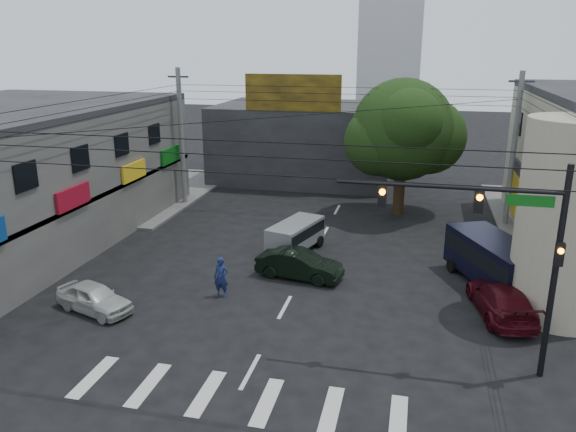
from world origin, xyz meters
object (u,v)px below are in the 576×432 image
(traffic_officer, at_px, (221,277))
(maroon_sedan, at_px, (501,300))
(street_tree, at_px, (403,130))
(utility_pole_far_right, at_px, (513,151))
(navy_van, at_px, (494,263))
(traffic_gantry, at_px, (503,235))
(white_compact, at_px, (94,298))
(dark_sedan, at_px, (299,265))
(silver_minivan, at_px, (295,237))
(utility_pole_far_left, at_px, (181,138))

(traffic_officer, bearing_deg, maroon_sedan, 6.24)
(street_tree, height_order, maroon_sedan, street_tree)
(street_tree, relative_size, utility_pole_far_right, 0.95)
(utility_pole_far_right, height_order, navy_van, utility_pole_far_right)
(street_tree, bearing_deg, traffic_gantry, -78.01)
(traffic_gantry, relative_size, navy_van, 1.22)
(utility_pole_far_right, bearing_deg, white_compact, -138.25)
(traffic_gantry, bearing_deg, white_compact, 176.78)
(navy_van, bearing_deg, utility_pole_far_right, -35.29)
(dark_sedan, relative_size, silver_minivan, 1.04)
(street_tree, relative_size, navy_van, 1.47)
(traffic_gantry, relative_size, white_compact, 1.89)
(dark_sedan, bearing_deg, navy_van, -73.56)
(navy_van, relative_size, traffic_officer, 3.27)
(utility_pole_far_left, bearing_deg, navy_van, -26.73)
(utility_pole_far_right, xyz_separation_m, silver_minivan, (-11.50, -7.42, -3.79))
(white_compact, xyz_separation_m, navy_van, (16.32, 6.45, 0.51))
(street_tree, bearing_deg, traffic_officer, -115.46)
(maroon_sedan, xyz_separation_m, silver_minivan, (-9.74, 5.25, 0.14))
(traffic_officer, bearing_deg, street_tree, 66.28)
(utility_pole_far_right, relative_size, navy_van, 1.56)
(street_tree, bearing_deg, silver_minivan, -120.70)
(white_compact, distance_m, traffic_officer, 5.29)
(maroon_sedan, distance_m, silver_minivan, 11.07)
(utility_pole_far_right, bearing_deg, silver_minivan, -147.16)
(utility_pole_far_left, height_order, silver_minivan, utility_pole_far_left)
(street_tree, relative_size, maroon_sedan, 1.76)
(white_compact, bearing_deg, traffic_officer, -42.57)
(dark_sedan, distance_m, silver_minivan, 3.50)
(utility_pole_far_left, xyz_separation_m, dark_sedan, (10.44, -10.80, -3.93))
(utility_pole_far_right, distance_m, navy_van, 10.45)
(traffic_officer, bearing_deg, traffic_gantry, -15.81)
(utility_pole_far_left, bearing_deg, street_tree, 3.95)
(utility_pole_far_left, height_order, white_compact, utility_pole_far_left)
(dark_sedan, bearing_deg, utility_pole_far_right, -35.10)
(dark_sedan, relative_size, navy_van, 0.72)
(utility_pole_far_left, height_order, dark_sedan, utility_pole_far_left)
(utility_pole_far_left, height_order, maroon_sedan, utility_pole_far_left)
(traffic_gantry, distance_m, navy_van, 8.26)
(silver_minivan, relative_size, traffic_officer, 2.26)
(navy_van, bearing_deg, utility_pole_far_left, 38.29)
(street_tree, distance_m, utility_pole_far_right, 6.63)
(white_compact, height_order, silver_minivan, silver_minivan)
(silver_minivan, xyz_separation_m, traffic_officer, (-1.95, -6.18, 0.09))
(dark_sedan, relative_size, maroon_sedan, 0.86)
(utility_pole_far_right, height_order, white_compact, utility_pole_far_right)
(traffic_gantry, bearing_deg, street_tree, 101.99)
(utility_pole_far_right, distance_m, maroon_sedan, 13.39)
(street_tree, relative_size, traffic_officer, 4.81)
(utility_pole_far_left, height_order, navy_van, utility_pole_far_left)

